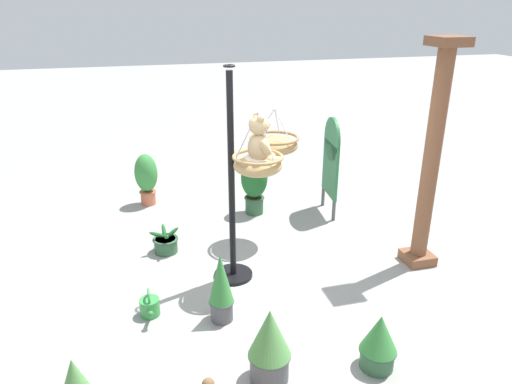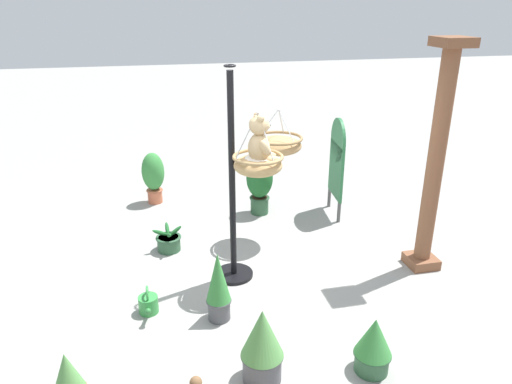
{
  "view_description": "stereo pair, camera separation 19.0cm",
  "coord_description": "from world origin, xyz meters",
  "views": [
    {
      "loc": [
        4.43,
        -1.17,
        2.97
      ],
      "look_at": [
        -0.03,
        0.02,
        1.1
      ],
      "focal_mm": 33.47,
      "sensor_mm": 36.0,
      "label": 1
    },
    {
      "loc": [
        4.48,
        -0.98,
        2.97
      ],
      "look_at": [
        -0.03,
        0.02,
        1.1
      ],
      "focal_mm": 33.47,
      "sensor_mm": 36.0,
      "label": 2
    }
  ],
  "objects": [
    {
      "name": "teddy_bear",
      "position": [
        -0.08,
        0.08,
        1.63
      ],
      "size": [
        0.36,
        0.32,
        0.53
      ],
      "color": "tan"
    },
    {
      "name": "potted_plant_bushy_green",
      "position": [
        -1.87,
        0.49,
        0.48
      ],
      "size": [
        0.39,
        0.39,
        0.86
      ],
      "color": "#2D5638",
      "rests_on": "ground"
    },
    {
      "name": "potted_plant_trailing_ivy",
      "position": [
        1.42,
        -0.25,
        0.35
      ],
      "size": [
        0.36,
        0.36,
        0.69
      ],
      "color": "#4C4C51",
      "rests_on": "ground"
    },
    {
      "name": "hanging_basket_left_high",
      "position": [
        -1.06,
        0.53,
        1.29
      ],
      "size": [
        0.62,
        0.62,
        0.57
      ],
      "color": "#A37F51"
    },
    {
      "name": "potted_plant_tall_leafy",
      "position": [
        0.53,
        -0.48,
        0.37
      ],
      "size": [
        0.26,
        0.26,
        0.74
      ],
      "color": "#4C4C51",
      "rests_on": "ground"
    },
    {
      "name": "potted_plant_fern_front",
      "position": [
        -2.63,
        -1.03,
        0.45
      ],
      "size": [
        0.34,
        0.34,
        0.81
      ],
      "color": "#BC6042",
      "rests_on": "ground"
    },
    {
      "name": "ground_plane",
      "position": [
        0.0,
        0.0,
        0.0
      ],
      "size": [
        40.0,
        40.0,
        0.0
      ],
      "primitive_type": "plane",
      "color": "gray"
    },
    {
      "name": "potted_plant_flowering_red",
      "position": [
        1.53,
        0.69,
        0.27
      ],
      "size": [
        0.32,
        0.32,
        0.53
      ],
      "color": "#2D5638",
      "rests_on": "ground"
    },
    {
      "name": "potted_plant_small_succulent",
      "position": [
        1.41,
        -1.76,
        0.27
      ],
      "size": [
        0.25,
        0.25,
        0.53
      ],
      "color": "#AD563D",
      "rests_on": "ground"
    },
    {
      "name": "hanging_basket_with_teddy",
      "position": [
        -0.08,
        0.05,
        1.4
      ],
      "size": [
        0.53,
        0.53,
        0.67
      ],
      "color": "tan"
    },
    {
      "name": "display_sign_board",
      "position": [
        -1.6,
        1.56,
        0.86
      ],
      "size": [
        0.63,
        0.11,
        1.45
      ],
      "color": "#286B3D",
      "rests_on": "ground"
    },
    {
      "name": "display_pole_central",
      "position": [
        -0.23,
        -0.2,
        0.74
      ],
      "size": [
        0.44,
        0.44,
        2.38
      ],
      "color": "black",
      "rests_on": "ground"
    },
    {
      "name": "watering_can",
      "position": [
        0.28,
        -1.17,
        0.1
      ],
      "size": [
        0.35,
        0.2,
        0.3
      ],
      "color": "#338C3F",
      "rests_on": "ground"
    },
    {
      "name": "potted_plant_conical_shrub",
      "position": [
        -1.01,
        -0.9,
        0.13
      ],
      "size": [
        0.4,
        0.39,
        0.33
      ],
      "color": "#2D5638",
      "rests_on": "ground"
    },
    {
      "name": "greenhouse_pillar_right",
      "position": [
        0.03,
        2.04,
        1.27
      ],
      "size": [
        0.36,
        0.36,
        2.63
      ],
      "color": "brown",
      "rests_on": "ground"
    }
  ]
}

